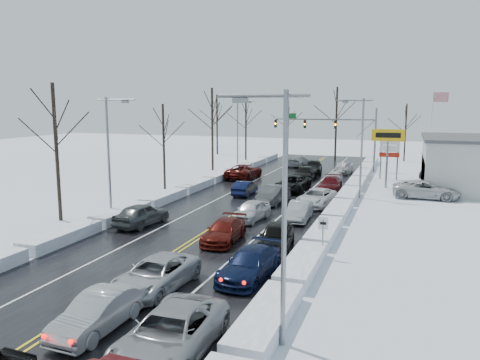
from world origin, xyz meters
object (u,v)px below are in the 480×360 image
at_px(traffic_signal_mast, 335,127).
at_px(tires_plus_sign, 388,139).
at_px(flagpole, 432,125).
at_px(oncoming_car_0, 245,195).

bearing_deg(traffic_signal_mast, tires_plus_sign, -59.54).
bearing_deg(tires_plus_sign, flagpole, 71.56).
height_order(traffic_signal_mast, tires_plus_sign, traffic_signal_mast).
xyz_separation_m(flagpole, oncoming_car_0, (-17.04, -22.20, -5.93)).
height_order(traffic_signal_mast, flagpole, flagpole).
relative_size(traffic_signal_mast, oncoming_car_0, 3.25).
relative_size(traffic_signal_mast, tires_plus_sign, 2.21).
bearing_deg(oncoming_car_0, traffic_signal_mast, -106.07).
xyz_separation_m(traffic_signal_mast, flagpole, (11.72, 2.01, 0.45)).
bearing_deg(flagpole, oncoming_car_0, -127.51).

